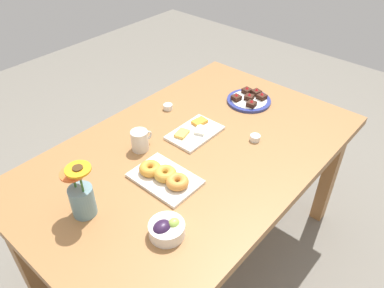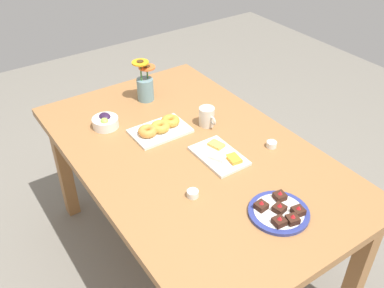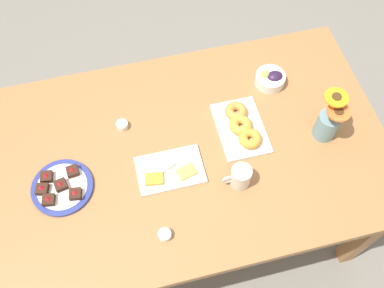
{
  "view_description": "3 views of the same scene",
  "coord_description": "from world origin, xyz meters",
  "px_view_note": "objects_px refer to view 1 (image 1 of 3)",
  "views": [
    {
      "loc": [
        -1.0,
        -0.87,
        1.81
      ],
      "look_at": [
        0.0,
        0.0,
        0.78
      ],
      "focal_mm": 35.0,
      "sensor_mm": 36.0,
      "label": 1
    },
    {
      "loc": [
        1.32,
        -0.9,
        1.92
      ],
      "look_at": [
        0.0,
        0.0,
        0.78
      ],
      "focal_mm": 40.0,
      "sensor_mm": 36.0,
      "label": 2
    },
    {
      "loc": [
        0.2,
        0.81,
        2.26
      ],
      "look_at": [
        0.0,
        0.0,
        0.78
      ],
      "focal_mm": 40.0,
      "sensor_mm": 36.0,
      "label": 3
    }
  ],
  "objects_px": {
    "croissant_platter": "(164,176)",
    "jam_cup_berry": "(168,107)",
    "grape_bowl": "(166,229)",
    "cheese_platter": "(195,132)",
    "jam_cup_honey": "(255,138)",
    "flower_vase": "(82,197)",
    "dessert_plate": "(249,100)",
    "dining_table": "(192,165)",
    "coffee_mug": "(140,140)"
  },
  "relations": [
    {
      "from": "dining_table",
      "to": "dessert_plate",
      "type": "height_order",
      "value": "dessert_plate"
    },
    {
      "from": "coffee_mug",
      "to": "cheese_platter",
      "type": "relative_size",
      "value": 0.43
    },
    {
      "from": "coffee_mug",
      "to": "dessert_plate",
      "type": "bearing_deg",
      "value": -11.71
    },
    {
      "from": "jam_cup_berry",
      "to": "croissant_platter",
      "type": "bearing_deg",
      "value": -137.46
    },
    {
      "from": "dining_table",
      "to": "grape_bowl",
      "type": "relative_size",
      "value": 12.29
    },
    {
      "from": "coffee_mug",
      "to": "dessert_plate",
      "type": "xyz_separation_m",
      "value": [
        0.67,
        -0.14,
        -0.04
      ]
    },
    {
      "from": "cheese_platter",
      "to": "croissant_platter",
      "type": "height_order",
      "value": "croissant_platter"
    },
    {
      "from": "flower_vase",
      "to": "cheese_platter",
      "type": "bearing_deg",
      "value": 1.62
    },
    {
      "from": "grape_bowl",
      "to": "croissant_platter",
      "type": "height_order",
      "value": "grape_bowl"
    },
    {
      "from": "dining_table",
      "to": "cheese_platter",
      "type": "height_order",
      "value": "cheese_platter"
    },
    {
      "from": "croissant_platter",
      "to": "jam_cup_berry",
      "type": "height_order",
      "value": "croissant_platter"
    },
    {
      "from": "grape_bowl",
      "to": "cheese_platter",
      "type": "distance_m",
      "value": 0.61
    },
    {
      "from": "croissant_platter",
      "to": "flower_vase",
      "type": "height_order",
      "value": "flower_vase"
    },
    {
      "from": "croissant_platter",
      "to": "dessert_plate",
      "type": "xyz_separation_m",
      "value": [
        0.75,
        0.09,
        -0.01
      ]
    },
    {
      "from": "cheese_platter",
      "to": "flower_vase",
      "type": "relative_size",
      "value": 1.1
    },
    {
      "from": "coffee_mug",
      "to": "jam_cup_berry",
      "type": "distance_m",
      "value": 0.36
    },
    {
      "from": "grape_bowl",
      "to": "dessert_plate",
      "type": "xyz_separation_m",
      "value": [
        0.94,
        0.29,
        -0.02
      ]
    },
    {
      "from": "coffee_mug",
      "to": "croissant_platter",
      "type": "distance_m",
      "value": 0.24
    },
    {
      "from": "cheese_platter",
      "to": "jam_cup_honey",
      "type": "relative_size",
      "value": 5.42
    },
    {
      "from": "cheese_platter",
      "to": "croissant_platter",
      "type": "xyz_separation_m",
      "value": [
        -0.33,
        -0.12,
        0.01
      ]
    },
    {
      "from": "dessert_plate",
      "to": "flower_vase",
      "type": "xyz_separation_m",
      "value": [
        -1.07,
        0.01,
        0.07
      ]
    },
    {
      "from": "jam_cup_honey",
      "to": "jam_cup_berry",
      "type": "xyz_separation_m",
      "value": [
        -0.07,
        0.5,
        0.0
      ]
    },
    {
      "from": "jam_cup_honey",
      "to": "cheese_platter",
      "type": "bearing_deg",
      "value": 120.55
    },
    {
      "from": "dining_table",
      "to": "jam_cup_honey",
      "type": "distance_m",
      "value": 0.32
    },
    {
      "from": "dining_table",
      "to": "jam_cup_honey",
      "type": "relative_size",
      "value": 33.33
    },
    {
      "from": "jam_cup_honey",
      "to": "flower_vase",
      "type": "height_order",
      "value": "flower_vase"
    },
    {
      "from": "croissant_platter",
      "to": "jam_cup_honey",
      "type": "xyz_separation_m",
      "value": [
        0.48,
        -0.13,
        -0.01
      ]
    },
    {
      "from": "dining_table",
      "to": "jam_cup_honey",
      "type": "bearing_deg",
      "value": -33.68
    },
    {
      "from": "croissant_platter",
      "to": "jam_cup_berry",
      "type": "relative_size",
      "value": 5.83
    },
    {
      "from": "coffee_mug",
      "to": "jam_cup_honey",
      "type": "relative_size",
      "value": 2.36
    },
    {
      "from": "jam_cup_honey",
      "to": "jam_cup_berry",
      "type": "bearing_deg",
      "value": 98.41
    },
    {
      "from": "grape_bowl",
      "to": "croissant_platter",
      "type": "bearing_deg",
      "value": 45.97
    },
    {
      "from": "jam_cup_berry",
      "to": "coffee_mug",
      "type": "bearing_deg",
      "value": -156.54
    },
    {
      "from": "croissant_platter",
      "to": "flower_vase",
      "type": "distance_m",
      "value": 0.34
    },
    {
      "from": "grape_bowl",
      "to": "jam_cup_berry",
      "type": "xyz_separation_m",
      "value": [
        0.6,
        0.57,
        -0.01
      ]
    },
    {
      "from": "cheese_platter",
      "to": "dessert_plate",
      "type": "bearing_deg",
      "value": -4.1
    },
    {
      "from": "dining_table",
      "to": "grape_bowl",
      "type": "height_order",
      "value": "grape_bowl"
    },
    {
      "from": "flower_vase",
      "to": "croissant_platter",
      "type": "bearing_deg",
      "value": -17.45
    },
    {
      "from": "dessert_plate",
      "to": "jam_cup_berry",
      "type": "bearing_deg",
      "value": 140.98
    },
    {
      "from": "dining_table",
      "to": "coffee_mug",
      "type": "bearing_deg",
      "value": 127.32
    },
    {
      "from": "cheese_platter",
      "to": "croissant_platter",
      "type": "bearing_deg",
      "value": -160.05
    },
    {
      "from": "dining_table",
      "to": "dessert_plate",
      "type": "bearing_deg",
      "value": 5.19
    },
    {
      "from": "jam_cup_honey",
      "to": "flower_vase",
      "type": "distance_m",
      "value": 0.83
    },
    {
      "from": "jam_cup_honey",
      "to": "dessert_plate",
      "type": "distance_m",
      "value": 0.35
    },
    {
      "from": "dining_table",
      "to": "jam_cup_honey",
      "type": "xyz_separation_m",
      "value": [
        0.26,
        -0.17,
        0.1
      ]
    },
    {
      "from": "cheese_platter",
      "to": "croissant_platter",
      "type": "distance_m",
      "value": 0.35
    },
    {
      "from": "grape_bowl",
      "to": "jam_cup_honey",
      "type": "height_order",
      "value": "grape_bowl"
    },
    {
      "from": "dining_table",
      "to": "flower_vase",
      "type": "bearing_deg",
      "value": 173.74
    },
    {
      "from": "jam_cup_honey",
      "to": "flower_vase",
      "type": "bearing_deg",
      "value": 163.92
    },
    {
      "from": "jam_cup_honey",
      "to": "jam_cup_berry",
      "type": "distance_m",
      "value": 0.5
    }
  ]
}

